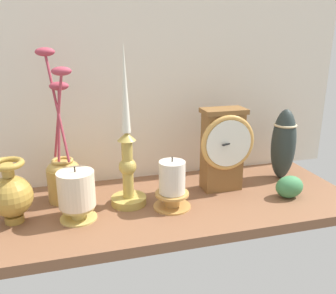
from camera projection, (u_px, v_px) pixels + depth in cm
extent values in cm
cube|color=brown|center=(155.00, 207.00, 87.74)|extent=(100.00, 36.00, 2.40)
cube|color=silver|center=(137.00, 62.00, 94.71)|extent=(120.00, 2.00, 65.00)
cube|color=brown|center=(222.00, 152.00, 92.70)|extent=(9.93, 5.78, 20.47)
cube|color=brown|center=(224.00, 111.00, 89.47)|extent=(11.12, 6.47, 1.20)
torus|color=tan|center=(228.00, 143.00, 88.67)|extent=(14.25, 1.30, 14.25)
cylinder|color=white|center=(228.00, 143.00, 88.58)|extent=(11.92, 0.40, 11.92)
cube|color=black|center=(229.00, 143.00, 88.30)|extent=(4.35, 2.48, 0.30)
cylinder|color=#B29946|center=(129.00, 200.00, 86.50)|extent=(8.54, 8.54, 1.80)
cylinder|color=#B29946|center=(128.00, 169.00, 84.11)|extent=(2.62, 2.62, 14.26)
sphere|color=#B29946|center=(128.00, 167.00, 83.89)|extent=(4.19, 4.19, 4.19)
cone|color=#B29946|center=(126.00, 136.00, 81.68)|extent=(4.32, 4.32, 2.00)
cone|color=silver|center=(125.00, 88.00, 78.35)|extent=(2.09, 2.09, 20.34)
cylinder|color=#AC8838|center=(15.00, 218.00, 78.08)|extent=(4.10, 4.10, 1.60)
sphere|color=#AC8838|center=(11.00, 196.00, 76.49)|extent=(9.11, 9.11, 9.11)
cylinder|color=#AC8838|center=(8.00, 170.00, 74.70)|extent=(2.55, 2.55, 2.85)
torus|color=#AC8838|center=(7.00, 164.00, 74.28)|extent=(7.12, 7.12, 1.28)
cylinder|color=tan|center=(64.00, 184.00, 87.67)|extent=(8.05, 8.05, 8.41)
ellipsoid|color=tan|center=(63.00, 168.00, 86.42)|extent=(7.65, 7.65, 3.82)
torus|color=tan|center=(62.00, 161.00, 85.85)|extent=(5.23, 5.23, 0.80)
cylinder|color=#A5394A|center=(59.00, 125.00, 83.19)|extent=(2.15, 1.56, 17.83)
ellipsoid|color=#A5394A|center=(59.00, 86.00, 81.16)|extent=(4.40, 2.80, 2.00)
cylinder|color=#A5394A|center=(58.00, 117.00, 82.65)|extent=(3.88, 5.55, 20.83)
ellipsoid|color=#A5394A|center=(61.00, 71.00, 77.60)|extent=(4.40, 2.80, 2.00)
cylinder|color=#A5394A|center=(57.00, 109.00, 82.07)|extent=(3.85, 5.98, 24.76)
ellipsoid|color=#A5394A|center=(45.00, 52.00, 80.34)|extent=(4.40, 2.80, 2.00)
cylinder|color=#BF8B46|center=(172.00, 200.00, 84.55)|extent=(3.57, 3.57, 3.46)
cylinder|color=#BF8B46|center=(172.00, 205.00, 84.95)|extent=(8.93, 8.93, 0.80)
cylinder|color=#BF8B46|center=(172.00, 194.00, 84.04)|extent=(8.03, 8.03, 0.60)
cylinder|color=beige|center=(172.00, 177.00, 82.78)|extent=(6.18, 6.18, 7.63)
cylinder|color=black|center=(172.00, 159.00, 81.46)|extent=(0.30, 0.30, 1.20)
cylinder|color=tan|center=(78.00, 213.00, 79.22)|extent=(3.27, 3.27, 2.83)
cylinder|color=tan|center=(79.00, 217.00, 79.52)|extent=(8.17, 8.17, 0.80)
cylinder|color=tan|center=(78.00, 207.00, 78.80)|extent=(7.35, 7.35, 0.60)
cylinder|color=beige|center=(76.00, 189.00, 77.49)|extent=(8.08, 8.08, 7.96)
cylinder|color=black|center=(75.00, 169.00, 76.12)|extent=(0.30, 0.30, 1.20)
ellipsoid|color=#27312F|center=(283.00, 144.00, 99.76)|extent=(6.74, 6.74, 20.03)
torus|color=#CCB78C|center=(285.00, 125.00, 98.09)|extent=(6.33, 6.33, 0.60)
ellipsoid|color=#3D7F4C|center=(289.00, 187.00, 89.44)|extent=(7.21, 5.05, 5.68)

